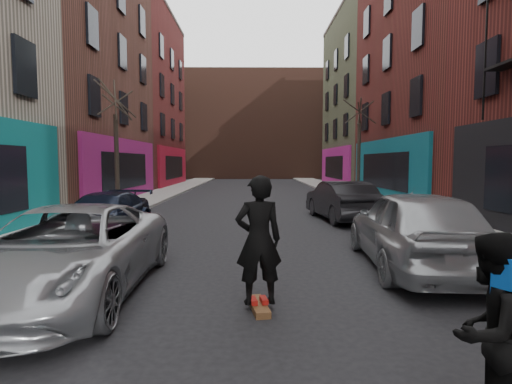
{
  "coord_description": "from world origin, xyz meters",
  "views": [
    {
      "loc": [
        -0.15,
        0.14,
        2.22
      ],
      "look_at": [
        -0.08,
        8.2,
        1.6
      ],
      "focal_mm": 28.0,
      "sensor_mm": 36.0,
      "label": 1
    }
  ],
  "objects_px": {
    "parked_right_far": "(414,228)",
    "pedestrian": "(490,332)",
    "parked_left_end": "(103,215)",
    "skateboard": "(259,306)",
    "parked_right_end": "(341,201)",
    "tree_left_far": "(116,135)",
    "skateboarder": "(259,240)",
    "tree_right_far": "(359,139)",
    "parked_left_far": "(68,251)"
  },
  "relations": [
    {
      "from": "parked_right_far",
      "to": "pedestrian",
      "type": "relative_size",
      "value": 3.0
    },
    {
      "from": "parked_left_end",
      "to": "skateboard",
      "type": "xyz_separation_m",
      "value": [
        4.49,
        -5.86,
        -0.6
      ]
    },
    {
      "from": "parked_right_far",
      "to": "parked_right_end",
      "type": "relative_size",
      "value": 1.09
    },
    {
      "from": "tree_left_far",
      "to": "skateboarder",
      "type": "bearing_deg",
      "value": -62.96
    },
    {
      "from": "pedestrian",
      "to": "skateboard",
      "type": "bearing_deg",
      "value": -84.12
    },
    {
      "from": "tree_right_far",
      "to": "skateboard",
      "type": "bearing_deg",
      "value": -109.14
    },
    {
      "from": "skateboarder",
      "to": "pedestrian",
      "type": "relative_size",
      "value": 1.16
    },
    {
      "from": "parked_left_far",
      "to": "parked_left_end",
      "type": "bearing_deg",
      "value": 103.28
    },
    {
      "from": "tree_left_far",
      "to": "parked_right_end",
      "type": "relative_size",
      "value": 1.44
    },
    {
      "from": "parked_right_end",
      "to": "pedestrian",
      "type": "height_order",
      "value": "pedestrian"
    },
    {
      "from": "skateboarder",
      "to": "pedestrian",
      "type": "distance_m",
      "value": 3.28
    },
    {
      "from": "parked_left_end",
      "to": "skateboarder",
      "type": "distance_m",
      "value": 7.4
    },
    {
      "from": "tree_right_far",
      "to": "skateboard",
      "type": "relative_size",
      "value": 8.5
    },
    {
      "from": "tree_right_far",
      "to": "parked_left_end",
      "type": "distance_m",
      "value": 16.49
    },
    {
      "from": "tree_left_far",
      "to": "skateboarder",
      "type": "distance_m",
      "value": 13.71
    },
    {
      "from": "parked_right_far",
      "to": "skateboard",
      "type": "height_order",
      "value": "parked_right_far"
    },
    {
      "from": "parked_right_far",
      "to": "parked_right_end",
      "type": "distance_m",
      "value": 6.86
    },
    {
      "from": "parked_left_far",
      "to": "pedestrian",
      "type": "relative_size",
      "value": 3.22
    },
    {
      "from": "tree_left_far",
      "to": "parked_right_far",
      "type": "relative_size",
      "value": 1.31
    },
    {
      "from": "parked_left_end",
      "to": "parked_right_far",
      "type": "xyz_separation_m",
      "value": [
        7.75,
        -3.57,
        0.2
      ]
    },
    {
      "from": "parked_right_far",
      "to": "skateboard",
      "type": "distance_m",
      "value": 4.06
    },
    {
      "from": "parked_left_far",
      "to": "pedestrian",
      "type": "bearing_deg",
      "value": -35.48
    },
    {
      "from": "tree_right_far",
      "to": "skateboarder",
      "type": "relative_size",
      "value": 3.55
    },
    {
      "from": "tree_right_far",
      "to": "parked_right_far",
      "type": "height_order",
      "value": "tree_right_far"
    },
    {
      "from": "parked_left_end",
      "to": "skateboard",
      "type": "height_order",
      "value": "parked_left_end"
    },
    {
      "from": "tree_left_far",
      "to": "parked_right_end",
      "type": "distance_m",
      "value": 10.18
    },
    {
      "from": "parked_right_end",
      "to": "pedestrian",
      "type": "xyz_separation_m",
      "value": [
        -1.41,
        -11.85,
        0.09
      ]
    },
    {
      "from": "tree_left_far",
      "to": "parked_left_far",
      "type": "relative_size",
      "value": 1.22
    },
    {
      "from": "parked_left_end",
      "to": "pedestrian",
      "type": "relative_size",
      "value": 2.7
    },
    {
      "from": "tree_right_far",
      "to": "skateboard",
      "type": "distance_m",
      "value": 19.4
    },
    {
      "from": "parked_right_far",
      "to": "parked_left_far",
      "type": "bearing_deg",
      "value": 18.54
    },
    {
      "from": "parked_right_end",
      "to": "parked_right_far",
      "type": "bearing_deg",
      "value": 83.0
    },
    {
      "from": "parked_left_end",
      "to": "pedestrian",
      "type": "bearing_deg",
      "value": -49.13
    },
    {
      "from": "tree_left_far",
      "to": "tree_right_far",
      "type": "distance_m",
      "value": 13.78
    },
    {
      "from": "skateboarder",
      "to": "parked_left_end",
      "type": "bearing_deg",
      "value": -62.17
    },
    {
      "from": "tree_left_far",
      "to": "parked_left_far",
      "type": "bearing_deg",
      "value": -75.19
    },
    {
      "from": "skateboard",
      "to": "pedestrian",
      "type": "height_order",
      "value": "pedestrian"
    },
    {
      "from": "parked_right_end",
      "to": "skateboarder",
      "type": "relative_size",
      "value": 2.36
    },
    {
      "from": "parked_left_far",
      "to": "pedestrian",
      "type": "distance_m",
      "value": 6.02
    },
    {
      "from": "parked_left_end",
      "to": "parked_right_end",
      "type": "bearing_deg",
      "value": 27.35
    },
    {
      "from": "tree_left_far",
      "to": "parked_left_end",
      "type": "bearing_deg",
      "value": -75.04
    },
    {
      "from": "tree_right_far",
      "to": "skateboarder",
      "type": "height_order",
      "value": "tree_right_far"
    },
    {
      "from": "parked_left_far",
      "to": "parked_right_far",
      "type": "height_order",
      "value": "parked_right_far"
    },
    {
      "from": "parked_left_far",
      "to": "skateboard",
      "type": "height_order",
      "value": "parked_left_far"
    },
    {
      "from": "tree_left_far",
      "to": "parked_left_end",
      "type": "distance_m",
      "value": 6.94
    },
    {
      "from": "tree_right_far",
      "to": "parked_right_far",
      "type": "bearing_deg",
      "value": -100.79
    },
    {
      "from": "tree_left_far",
      "to": "parked_left_far",
      "type": "height_order",
      "value": "tree_left_far"
    },
    {
      "from": "parked_right_end",
      "to": "skateboard",
      "type": "xyz_separation_m",
      "value": [
        -3.26,
        -9.15,
        -0.7
      ]
    },
    {
      "from": "parked_left_far",
      "to": "parked_right_end",
      "type": "bearing_deg",
      "value": 51.58
    },
    {
      "from": "parked_left_end",
      "to": "parked_right_far",
      "type": "relative_size",
      "value": 0.9
    }
  ]
}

